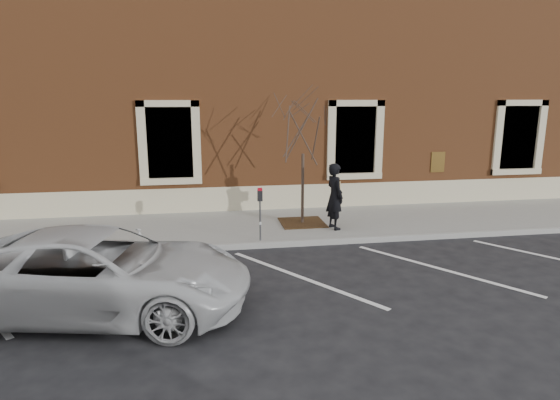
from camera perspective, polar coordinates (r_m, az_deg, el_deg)
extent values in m
plane|color=#28282B|center=(12.21, 0.46, -5.65)|extent=(120.00, 120.00, 0.00)
cube|color=gray|center=(13.84, -0.78, -3.14)|extent=(40.00, 3.50, 0.15)
cube|color=#9E9E99|center=(12.14, 0.50, -5.38)|extent=(40.00, 0.12, 0.15)
cube|color=brown|center=(19.29, -3.56, 13.03)|extent=(40.00, 8.50, 8.00)
cube|color=#C4B996|center=(15.44, -1.77, 0.31)|extent=(40.00, 0.06, 0.80)
cube|color=black|center=(15.18, -13.26, 6.85)|extent=(1.40, 0.30, 2.20)
cube|color=#C4B996|center=(15.17, -13.07, 2.28)|extent=(1.90, 0.20, 0.20)
cube|color=black|center=(15.95, 8.95, 7.28)|extent=(1.40, 0.30, 2.20)
cube|color=#C4B996|center=(15.94, 9.00, 2.93)|extent=(1.90, 0.20, 0.20)
cube|color=black|center=(18.72, 26.81, 6.85)|extent=(1.40, 0.30, 2.20)
cube|color=#C4B996|center=(18.71, 26.76, 3.14)|extent=(1.90, 0.20, 0.20)
imported|color=black|center=(13.15, 6.69, 0.45)|extent=(0.59, 0.76, 1.86)
cylinder|color=#595B60|center=(12.05, -2.43, -2.56)|extent=(0.05, 0.05, 1.05)
cube|color=black|center=(11.90, -2.46, 0.52)|extent=(0.13, 0.09, 0.27)
cube|color=red|center=(11.86, -2.47, 1.31)|extent=(0.12, 0.09, 0.06)
cube|color=white|center=(12.02, -2.40, -2.86)|extent=(0.05, 0.00, 0.07)
cube|color=#3C2913|center=(13.84, 2.73, -2.76)|extent=(1.28, 1.28, 0.03)
cylinder|color=#3F3126|center=(13.61, 2.77, 1.36)|extent=(0.08, 0.08, 2.06)
imported|color=silver|center=(9.00, -21.19, -8.19)|extent=(5.76, 3.49, 1.50)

